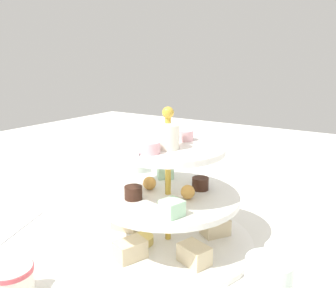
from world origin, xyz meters
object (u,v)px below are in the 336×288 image
(tiered_serving_stand, at_px, (168,208))
(butter_knife_left, at_px, (290,211))
(water_glass_tall_right, at_px, (138,172))
(butter_knife_right, at_px, (17,229))
(teacup_with_saucer, at_px, (13,285))

(tiered_serving_stand, bearing_deg, butter_knife_left, 149.68)
(tiered_serving_stand, height_order, water_glass_tall_right, tiered_serving_stand)
(tiered_serving_stand, xyz_separation_m, butter_knife_right, (0.12, -0.28, -0.07))
(water_glass_tall_right, bearing_deg, teacup_with_saucer, 13.28)
(water_glass_tall_right, height_order, teacup_with_saucer, water_glass_tall_right)
(teacup_with_saucer, bearing_deg, butter_knife_left, 153.86)
(tiered_serving_stand, xyz_separation_m, water_glass_tall_right, (-0.16, -0.19, -0.01))
(butter_knife_right, bearing_deg, butter_knife_left, 110.20)
(tiered_serving_stand, distance_m, butter_knife_right, 0.31)
(water_glass_tall_right, height_order, butter_knife_left, water_glass_tall_right)
(butter_knife_right, bearing_deg, tiered_serving_stand, 91.72)
(butter_knife_left, bearing_deg, tiered_serving_stand, 101.40)
(butter_knife_right, bearing_deg, teacup_with_saucer, 33.75)
(water_glass_tall_right, relative_size, teacup_with_saucer, 1.30)
(butter_knife_left, xyz_separation_m, butter_knife_right, (0.37, -0.43, 0.00))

